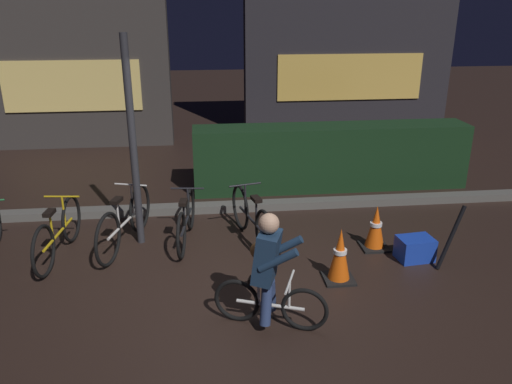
% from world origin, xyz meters
% --- Properties ---
extents(ground_plane, '(40.00, 40.00, 0.00)m').
position_xyz_m(ground_plane, '(0.00, 0.00, 0.00)').
color(ground_plane, black).
extents(sidewalk_curb, '(12.00, 0.24, 0.12)m').
position_xyz_m(sidewalk_curb, '(0.00, 2.20, 0.06)').
color(sidewalk_curb, '#56544F').
rests_on(sidewalk_curb, ground).
extents(hedge_row, '(4.80, 0.70, 1.12)m').
position_xyz_m(hedge_row, '(1.80, 3.10, 0.56)').
color(hedge_row, black).
rests_on(hedge_row, ground).
extents(storefront_left, '(4.22, 0.54, 4.94)m').
position_xyz_m(storefront_left, '(-3.21, 6.50, 2.45)').
color(storefront_left, '#383330').
rests_on(storefront_left, ground).
extents(storefront_right, '(5.11, 0.54, 4.86)m').
position_xyz_m(storefront_right, '(3.21, 7.20, 2.42)').
color(storefront_right, '#262328').
rests_on(storefront_right, ground).
extents(street_post, '(0.10, 0.10, 2.78)m').
position_xyz_m(street_post, '(-1.34, 1.20, 1.39)').
color(street_post, '#2D2D33').
rests_on(street_post, ground).
extents(parked_bike_left_mid, '(0.46, 1.62, 0.75)m').
position_xyz_m(parked_bike_left_mid, '(-2.33, 0.87, 0.34)').
color(parked_bike_left_mid, black).
rests_on(parked_bike_left_mid, ground).
extents(parked_bike_center_left, '(0.57, 1.68, 0.80)m').
position_xyz_m(parked_bike_center_left, '(-1.52, 1.09, 0.36)').
color(parked_bike_center_left, black).
rests_on(parked_bike_center_left, ground).
extents(parked_bike_center_right, '(0.46, 1.53, 0.71)m').
position_xyz_m(parked_bike_center_right, '(-0.70, 1.13, 0.32)').
color(parked_bike_center_right, black).
rests_on(parked_bike_center_right, ground).
extents(parked_bike_right_mid, '(0.51, 1.63, 0.77)m').
position_xyz_m(parked_bike_right_mid, '(0.19, 1.01, 0.35)').
color(parked_bike_right_mid, black).
rests_on(parked_bike_right_mid, ground).
extents(traffic_cone_near, '(0.36, 0.36, 0.67)m').
position_xyz_m(traffic_cone_near, '(1.12, -0.10, 0.32)').
color(traffic_cone_near, black).
rests_on(traffic_cone_near, ground).
extents(traffic_cone_far, '(0.36, 0.36, 0.61)m').
position_xyz_m(traffic_cone_far, '(1.82, 0.67, 0.29)').
color(traffic_cone_far, black).
rests_on(traffic_cone_far, ground).
extents(blue_crate, '(0.47, 0.37, 0.30)m').
position_xyz_m(blue_crate, '(2.22, 0.30, 0.15)').
color(blue_crate, '#193DB7').
rests_on(blue_crate, ground).
extents(cyclist, '(1.13, 0.64, 1.25)m').
position_xyz_m(cyclist, '(0.16, -0.88, 0.63)').
color(cyclist, black).
rests_on(cyclist, ground).
extents(closed_umbrella, '(0.34, 0.14, 0.82)m').
position_xyz_m(closed_umbrella, '(2.55, 0.05, 0.41)').
color(closed_umbrella, black).
rests_on(closed_umbrella, ground).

